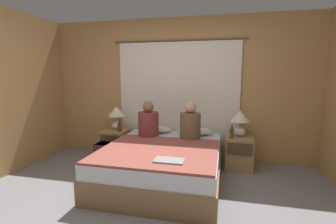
# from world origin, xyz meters

# --- Properties ---
(ground_plane) EXTENTS (16.00, 16.00, 0.00)m
(ground_plane) POSITION_xyz_m (0.00, 0.00, 0.00)
(ground_plane) COLOR gray
(wall_back) EXTENTS (4.82, 0.06, 2.50)m
(wall_back) POSITION_xyz_m (0.00, 1.95, 1.25)
(wall_back) COLOR tan
(wall_back) RESTS_ON ground_plane
(curtain_panel) EXTENTS (2.36, 0.02, 2.11)m
(curtain_panel) POSITION_xyz_m (0.00, 1.89, 1.05)
(curtain_panel) COLOR white
(curtain_panel) RESTS_ON ground_plane
(bed) EXTENTS (1.60, 1.94, 0.51)m
(bed) POSITION_xyz_m (0.00, 0.87, 0.25)
(bed) COLOR olive
(bed) RESTS_ON ground_plane
(nightstand_left) EXTENTS (0.43, 0.44, 0.52)m
(nightstand_left) POSITION_xyz_m (-1.08, 1.57, 0.26)
(nightstand_left) COLOR #A87F51
(nightstand_left) RESTS_ON ground_plane
(nightstand_right) EXTENTS (0.43, 0.44, 0.52)m
(nightstand_right) POSITION_xyz_m (1.08, 1.57, 0.26)
(nightstand_right) COLOR #A87F51
(nightstand_right) RESTS_ON ground_plane
(lamp_left) EXTENTS (0.30, 0.30, 0.43)m
(lamp_left) POSITION_xyz_m (-1.08, 1.65, 0.79)
(lamp_left) COLOR silver
(lamp_left) RESTS_ON nightstand_left
(lamp_right) EXTENTS (0.30, 0.30, 0.43)m
(lamp_right) POSITION_xyz_m (1.08, 1.65, 0.79)
(lamp_right) COLOR silver
(lamp_right) RESTS_ON nightstand_right
(pillow_left) EXTENTS (0.59, 0.29, 0.12)m
(pillow_left) POSITION_xyz_m (-0.35, 1.65, 0.57)
(pillow_left) COLOR silver
(pillow_left) RESTS_ON bed
(pillow_right) EXTENTS (0.59, 0.29, 0.12)m
(pillow_right) POSITION_xyz_m (0.35, 1.65, 0.57)
(pillow_right) COLOR silver
(pillow_right) RESTS_ON bed
(blanket_on_bed) EXTENTS (1.54, 1.34, 0.03)m
(blanket_on_bed) POSITION_xyz_m (0.00, 0.60, 0.52)
(blanket_on_bed) COLOR #994C42
(blanket_on_bed) RESTS_ON bed
(person_left_in_bed) EXTENTS (0.33, 0.33, 0.59)m
(person_left_in_bed) POSITION_xyz_m (-0.36, 1.31, 0.74)
(person_left_in_bed) COLOR brown
(person_left_in_bed) RESTS_ON bed
(person_right_in_bed) EXTENTS (0.32, 0.32, 0.60)m
(person_right_in_bed) POSITION_xyz_m (0.32, 1.31, 0.75)
(person_right_in_bed) COLOR brown
(person_right_in_bed) RESTS_ON bed
(beer_bottle_on_left_stand) EXTENTS (0.07, 0.07, 0.22)m
(beer_bottle_on_left_stand) POSITION_xyz_m (-0.95, 1.49, 0.61)
(beer_bottle_on_left_stand) COLOR #513819
(beer_bottle_on_left_stand) RESTS_ON nightstand_left
(beer_bottle_on_right_stand) EXTENTS (0.06, 0.06, 0.21)m
(beer_bottle_on_right_stand) POSITION_xyz_m (0.96, 1.49, 0.60)
(beer_bottle_on_right_stand) COLOR #513819
(beer_bottle_on_right_stand) RESTS_ON nightstand_right
(laptop_on_bed) EXTENTS (0.34, 0.20, 0.02)m
(laptop_on_bed) POSITION_xyz_m (0.24, 0.22, 0.55)
(laptop_on_bed) COLOR #9EA0A5
(laptop_on_bed) RESTS_ON blanket_on_bed
(backpack_on_floor) EXTENTS (0.35, 0.29, 0.40)m
(backpack_on_floor) POSITION_xyz_m (-1.04, 1.15, 0.22)
(backpack_on_floor) COLOR brown
(backpack_on_floor) RESTS_ON ground_plane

